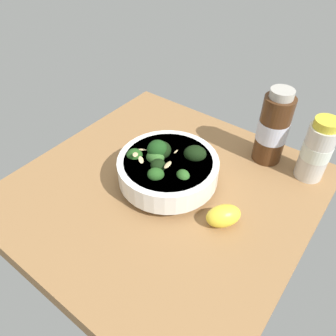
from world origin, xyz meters
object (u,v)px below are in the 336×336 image
(bowl_of_broccoli, at_px, (167,167))
(lemon_wedge, at_px, (223,216))
(bottle_short, at_px, (273,128))
(bottle_tall, at_px, (317,150))

(bowl_of_broccoli, distance_m, lemon_wedge, 0.15)
(bottle_short, bearing_deg, bowl_of_broccoli, -33.04)
(bowl_of_broccoli, height_order, bottle_tall, bottle_tall)
(bottle_tall, xyz_separation_m, bottle_short, (0.00, -0.09, 0.01))
(bottle_tall, bearing_deg, bottle_short, -89.73)
(bowl_of_broccoli, relative_size, bottle_short, 1.18)
(lemon_wedge, bearing_deg, bottle_tall, 160.39)
(lemon_wedge, distance_m, bottle_short, 0.23)
(bowl_of_broccoli, height_order, bottle_short, bottle_short)
(lemon_wedge, xyz_separation_m, bottle_short, (-0.22, -0.02, 0.06))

